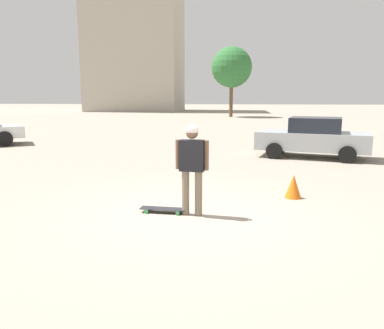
{
  "coord_description": "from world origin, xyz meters",
  "views": [
    {
      "loc": [
        0.75,
        -6.99,
        2.28
      ],
      "look_at": [
        0.0,
        0.0,
        1.0
      ],
      "focal_mm": 35.0,
      "sensor_mm": 36.0,
      "label": 1
    }
  ],
  "objects_px": {
    "skateboard": "(163,209)",
    "car_parked_near": "(313,137)",
    "person": "(192,161)",
    "traffic_cone": "(293,186)"
  },
  "relations": [
    {
      "from": "skateboard",
      "to": "traffic_cone",
      "type": "bearing_deg",
      "value": -148.88
    },
    {
      "from": "car_parked_near",
      "to": "skateboard",
      "type": "bearing_deg",
      "value": 74.84
    },
    {
      "from": "person",
      "to": "car_parked_near",
      "type": "height_order",
      "value": "person"
    },
    {
      "from": "person",
      "to": "traffic_cone",
      "type": "height_order",
      "value": "person"
    },
    {
      "from": "car_parked_near",
      "to": "traffic_cone",
      "type": "relative_size",
      "value": 8.13
    },
    {
      "from": "skateboard",
      "to": "car_parked_near",
      "type": "height_order",
      "value": "car_parked_near"
    },
    {
      "from": "person",
      "to": "car_parked_near",
      "type": "xyz_separation_m",
      "value": [
        3.8,
        7.51,
        -0.31
      ]
    },
    {
      "from": "person",
      "to": "skateboard",
      "type": "xyz_separation_m",
      "value": [
        -0.58,
        0.08,
        -1.0
      ]
    },
    {
      "from": "traffic_cone",
      "to": "person",
      "type": "bearing_deg",
      "value": -145.47
    },
    {
      "from": "person",
      "to": "traffic_cone",
      "type": "relative_size",
      "value": 3.3
    }
  ]
}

